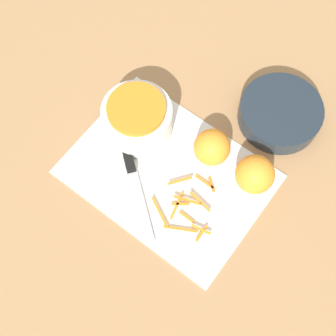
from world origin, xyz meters
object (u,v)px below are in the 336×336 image
knife (129,160)px  bowl_dark (280,113)px  orange_left (212,147)px  bowl_speckled (137,118)px  orange_right (255,174)px

knife → bowl_dark: bearing=93.1°
knife → orange_left: orange_left is taller
bowl_speckled → bowl_dark: bearing=41.8°
bowl_speckled → orange_left: bowl_speckled is taller
orange_left → orange_right: 0.10m
bowl_speckled → orange_right: bowl_speckled is taller
bowl_speckled → orange_left: (0.17, 0.04, -0.01)m
bowl_speckled → knife: 0.09m
orange_left → orange_right: (0.10, 0.00, 0.00)m
orange_left → knife: bearing=-138.1°
bowl_dark → orange_left: (-0.07, -0.17, 0.02)m
knife → orange_right: (0.24, 0.12, 0.03)m
orange_left → bowl_dark: bearing=67.8°
orange_left → bowl_speckled: bearing=-165.8°
bowl_dark → orange_left: bearing=-112.2°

